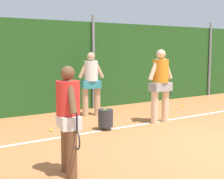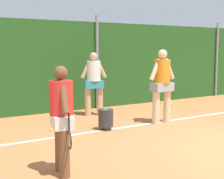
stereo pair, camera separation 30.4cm
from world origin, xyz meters
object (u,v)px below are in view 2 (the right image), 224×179
object	(u,v)px
tennis_ball_1	(51,130)
tennis_ball_2	(161,103)
tennis_ball_0	(172,104)
tennis_ball_3	(71,141)
ball_hopper	(106,118)
player_midcourt	(162,82)
player_foreground_near	(62,114)
player_backcourt_far	(94,80)
tennis_ball_5	(188,106)

from	to	relation	value
tennis_ball_1	tennis_ball_2	distance (m)	5.18
tennis_ball_0	tennis_ball_3	bearing A→B (deg)	-154.32
tennis_ball_3	tennis_ball_2	bearing A→B (deg)	30.76
ball_hopper	player_midcourt	bearing A→B (deg)	-4.41
player_foreground_near	tennis_ball_0	bearing A→B (deg)	136.50
player_backcourt_far	tennis_ball_3	size ratio (longest dim) A/B	27.91
tennis_ball_5	tennis_ball_1	bearing A→B (deg)	-171.90
player_foreground_near	ball_hopper	distance (m)	3.04
tennis_ball_5	player_midcourt	bearing A→B (deg)	-148.80
player_foreground_near	tennis_ball_3	distance (m)	2.01
tennis_ball_0	tennis_ball_2	bearing A→B (deg)	98.35
player_foreground_near	player_backcourt_far	world-z (taller)	player_backcourt_far
ball_hopper	tennis_ball_5	bearing A→B (deg)	18.19
player_backcourt_far	tennis_ball_2	world-z (taller)	player_backcourt_far
tennis_ball_0	player_backcourt_far	bearing A→B (deg)	-178.14
tennis_ball_2	tennis_ball_5	size ratio (longest dim) A/B	1.00
player_foreground_near	player_backcourt_far	xyz separation A→B (m)	(2.70, 3.85, 0.09)
player_midcourt	tennis_ball_2	world-z (taller)	player_midcourt
tennis_ball_1	tennis_ball_3	size ratio (longest dim) A/B	1.00
player_backcourt_far	ball_hopper	distance (m)	1.98
tennis_ball_1	tennis_ball_2	bearing A→B (deg)	19.83
ball_hopper	player_backcourt_far	bearing A→B (deg)	69.84
tennis_ball_1	tennis_ball_2	size ratio (longest dim) A/B	1.00
player_midcourt	tennis_ball_5	distance (m)	2.99
tennis_ball_1	tennis_ball_5	size ratio (longest dim) A/B	1.00
tennis_ball_2	tennis_ball_5	bearing A→B (deg)	-72.44
player_midcourt	tennis_ball_1	size ratio (longest dim) A/B	29.19
player_backcourt_far	tennis_ball_5	xyz separation A→B (m)	(3.41, -0.39, -1.00)
player_foreground_near	ball_hopper	world-z (taller)	player_foreground_near
player_midcourt	player_backcourt_far	size ratio (longest dim) A/B	1.05
player_midcourt	player_backcourt_far	world-z (taller)	player_midcourt
player_backcourt_far	tennis_ball_2	xyz separation A→B (m)	(3.08, 0.63, -1.00)
player_midcourt	tennis_ball_1	xyz separation A→B (m)	(-2.80, 0.71, -1.05)
player_foreground_near	ball_hopper	size ratio (longest dim) A/B	3.28
tennis_ball_2	tennis_ball_5	xyz separation A→B (m)	(0.32, -1.02, 0.00)
ball_hopper	tennis_ball_5	size ratio (longest dim) A/B	7.78
player_midcourt	tennis_ball_5	bearing A→B (deg)	31.59
ball_hopper	tennis_ball_2	distance (m)	4.40
player_midcourt	player_backcourt_far	bearing A→B (deg)	119.04
tennis_ball_1	tennis_ball_3	distance (m)	1.16
tennis_ball_0	player_foreground_near	bearing A→B (deg)	-146.02
player_foreground_near	tennis_ball_5	xyz separation A→B (m)	(6.11, 3.46, -0.91)
player_midcourt	tennis_ball_2	distance (m)	3.39
player_midcourt	tennis_ball_2	xyz separation A→B (m)	(2.08, 2.47, -1.05)
player_backcourt_far	tennis_ball_1	size ratio (longest dim) A/B	27.91
tennis_ball_1	tennis_ball_5	bearing A→B (deg)	8.10
player_foreground_near	tennis_ball_2	bearing A→B (deg)	140.24
tennis_ball_1	ball_hopper	bearing A→B (deg)	-26.80
ball_hopper	tennis_ball_2	bearing A→B (deg)	32.26
player_foreground_near	tennis_ball_5	distance (m)	7.08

